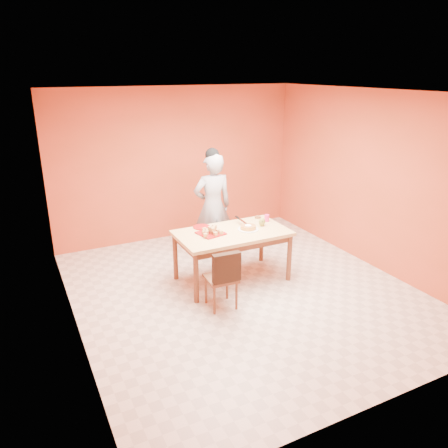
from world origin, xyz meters
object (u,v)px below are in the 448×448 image
pastry_platter (211,233)px  checker_tin (258,217)px  dining_chair (222,277)px  dining_table (232,238)px  sponge_cake (248,227)px  magenta_glass (267,218)px  person (213,206)px  egg_ornament (262,222)px  red_dinner_plate (202,227)px

pastry_platter → checker_tin: bearing=17.3°
dining_chair → dining_table: bearing=56.5°
sponge_cake → magenta_glass: magenta_glass is taller
person → checker_tin: 0.77m
dining_chair → sponge_cake: bearing=43.6°
checker_tin → dining_chair: bearing=-138.4°
magenta_glass → checker_tin: size_ratio=1.07×
egg_ornament → checker_tin: size_ratio=1.30×
sponge_cake → magenta_glass: size_ratio=2.16×
egg_ornament → magenta_glass: (0.17, 0.15, -0.01)m
egg_ornament → checker_tin: egg_ornament is taller
person → red_dinner_plate: (-0.44, -0.56, -0.10)m
dining_chair → person: (0.60, 1.55, 0.44)m
red_dinner_plate → sponge_cake: 0.69m
person → sponge_cake: bearing=102.6°
person → red_dinner_plate: 0.72m
pastry_platter → checker_tin: 0.99m
egg_ornament → checker_tin: 0.36m
dining_table → sponge_cake: sponge_cake is taller
pastry_platter → sponge_cake: 0.56m
red_dinner_plate → sponge_cake: sponge_cake is taller
dining_chair → magenta_glass: magenta_glass is taller
dining_table → checker_tin: 0.73m
magenta_glass → checker_tin: bearing=104.7°
pastry_platter → egg_ornament: size_ratio=2.62×
sponge_cake → dining_table: bearing=172.2°
magenta_glass → dining_table: bearing=-166.5°
magenta_glass → dining_chair: bearing=-145.3°
person → pastry_platter: (-0.43, -0.85, -0.10)m
dining_table → egg_ornament: 0.53m
sponge_cake → red_dinner_plate: bearing=146.0°
dining_chair → egg_ornament: 1.26m
dining_chair → pastry_platter: (0.17, 0.70, 0.34)m
dining_chair → sponge_cake: size_ratio=3.68×
dining_table → red_dinner_plate: 0.49m
dining_chair → sponge_cake: dining_chair is taller
pastry_platter → magenta_glass: size_ratio=3.18×
dining_table → dining_chair: bearing=-127.2°
dining_table → checker_tin: (0.63, 0.35, 0.11)m
magenta_glass → checker_tin: (-0.05, 0.19, -0.04)m
dining_chair → egg_ornament: size_ratio=6.55×
pastry_platter → red_dinner_plate: size_ratio=1.32×
egg_ornament → sponge_cake: bearing=170.5°
sponge_cake → egg_ornament: egg_ornament is taller
dining_table → checker_tin: bearing=29.0°
dining_table → person: 0.94m
person → magenta_glass: bearing=132.1°
red_dinner_plate → magenta_glass: size_ratio=2.41×
pastry_platter → checker_tin: (0.95, 0.30, 0.00)m
red_dinner_plate → egg_ornament: egg_ornament is taller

